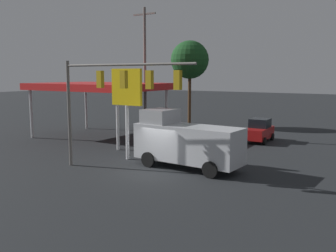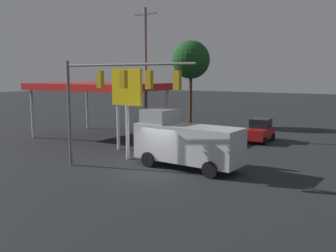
{
  "view_description": "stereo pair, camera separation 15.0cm",
  "coord_description": "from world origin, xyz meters",
  "px_view_note": "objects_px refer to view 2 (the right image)",
  "views": [
    {
      "loc": [
        -12.54,
        17.91,
        5.8
      ],
      "look_at": [
        0.0,
        -2.0,
        2.54
      ],
      "focal_mm": 40.0,
      "sensor_mm": 36.0,
      "label": 1
    },
    {
      "loc": [
        -12.66,
        17.83,
        5.8
      ],
      "look_at": [
        0.0,
        -2.0,
        2.54
      ],
      "focal_mm": 40.0,
      "sensor_mm": 36.0,
      "label": 2
    }
  ],
  "objects_px": {
    "utility_pole": "(146,70)",
    "hatchback_crossing": "(260,131)",
    "price_sign": "(127,92)",
    "delivery_truck": "(185,141)",
    "traffic_signal_assembly": "(114,87)",
    "street_tree": "(191,60)"
  },
  "relations": [
    {
      "from": "utility_pole",
      "to": "delivery_truck",
      "type": "relative_size",
      "value": 1.71
    },
    {
      "from": "utility_pole",
      "to": "delivery_truck",
      "type": "distance_m",
      "value": 13.31
    },
    {
      "from": "delivery_truck",
      "to": "price_sign",
      "type": "bearing_deg",
      "value": 3.13
    },
    {
      "from": "utility_pole",
      "to": "street_tree",
      "type": "height_order",
      "value": "utility_pole"
    },
    {
      "from": "price_sign",
      "to": "hatchback_crossing",
      "type": "relative_size",
      "value": 1.6
    },
    {
      "from": "traffic_signal_assembly",
      "to": "hatchback_crossing",
      "type": "bearing_deg",
      "value": -103.9
    },
    {
      "from": "delivery_truck",
      "to": "street_tree",
      "type": "height_order",
      "value": "street_tree"
    },
    {
      "from": "hatchback_crossing",
      "to": "delivery_truck",
      "type": "xyz_separation_m",
      "value": [
        0.83,
        11.49,
        0.75
      ]
    },
    {
      "from": "utility_pole",
      "to": "hatchback_crossing",
      "type": "xyz_separation_m",
      "value": [
        -10.0,
        -2.95,
        -5.25
      ]
    },
    {
      "from": "utility_pole",
      "to": "traffic_signal_assembly",
      "type": "bearing_deg",
      "value": 118.19
    },
    {
      "from": "price_sign",
      "to": "delivery_truck",
      "type": "relative_size",
      "value": 0.89
    },
    {
      "from": "price_sign",
      "to": "street_tree",
      "type": "distance_m",
      "value": 17.71
    },
    {
      "from": "price_sign",
      "to": "delivery_truck",
      "type": "xyz_separation_m",
      "value": [
        -4.55,
        -0.01,
        -2.89
      ]
    },
    {
      "from": "utility_pole",
      "to": "hatchback_crossing",
      "type": "bearing_deg",
      "value": -163.57
    },
    {
      "from": "utility_pole",
      "to": "delivery_truck",
      "type": "bearing_deg",
      "value": 137.05
    },
    {
      "from": "traffic_signal_assembly",
      "to": "hatchback_crossing",
      "type": "height_order",
      "value": "traffic_signal_assembly"
    },
    {
      "from": "delivery_truck",
      "to": "utility_pole",
      "type": "bearing_deg",
      "value": -39.93
    },
    {
      "from": "traffic_signal_assembly",
      "to": "price_sign",
      "type": "bearing_deg",
      "value": -62.44
    },
    {
      "from": "traffic_signal_assembly",
      "to": "utility_pole",
      "type": "height_order",
      "value": "utility_pole"
    },
    {
      "from": "hatchback_crossing",
      "to": "street_tree",
      "type": "height_order",
      "value": "street_tree"
    },
    {
      "from": "price_sign",
      "to": "hatchback_crossing",
      "type": "distance_m",
      "value": 13.2
    },
    {
      "from": "hatchback_crossing",
      "to": "delivery_truck",
      "type": "relative_size",
      "value": 0.56
    }
  ]
}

